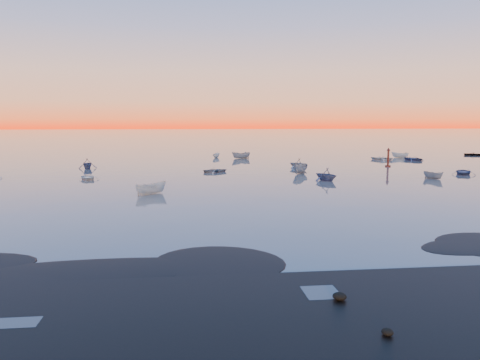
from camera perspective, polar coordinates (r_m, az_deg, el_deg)
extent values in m
plane|color=slate|center=(128.00, -2.18, 3.59)|extent=(600.00, 600.00, 0.00)
imported|color=silver|center=(54.10, -10.78, -1.69)|extent=(3.44, 4.18, 1.35)
imported|color=#3B4771|center=(66.08, 10.44, -0.06)|extent=(4.21, 3.50, 1.35)
cylinder|color=#44150E|center=(88.67, 17.58, 1.62)|extent=(0.99, 0.99, 0.33)
cylinder|color=#44150E|center=(88.55, 17.61, 2.51)|extent=(0.35, 0.35, 2.87)
cone|color=#44150E|center=(88.43, 17.66, 3.61)|extent=(0.66, 0.66, 0.55)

